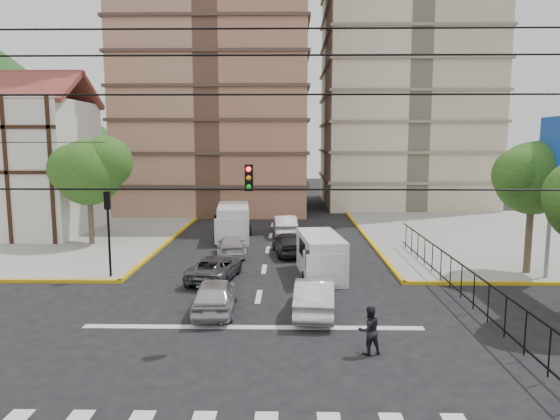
{
  "coord_description": "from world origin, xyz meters",
  "views": [
    {
      "loc": [
        1.36,
        -17.01,
        7.01
      ],
      "look_at": [
        0.97,
        5.03,
        4.0
      ],
      "focal_mm": 32.0,
      "sensor_mm": 36.0,
      "label": 1
    }
  ],
  "objects_px": {
    "car_silver_front_left": "(215,295)",
    "car_white_front_right": "(315,296)",
    "traffic_light_nw": "(108,220)",
    "van_right_lane": "(321,257)",
    "van_left_lane": "(233,224)",
    "pedestrian_crosswalk": "(369,330)"
  },
  "relations": [
    {
      "from": "car_silver_front_left",
      "to": "car_white_front_right",
      "type": "bearing_deg",
      "value": 175.78
    },
    {
      "from": "traffic_light_nw",
      "to": "car_white_front_right",
      "type": "bearing_deg",
      "value": -25.86
    },
    {
      "from": "van_right_lane",
      "to": "car_white_front_right",
      "type": "bearing_deg",
      "value": -102.95
    },
    {
      "from": "car_silver_front_left",
      "to": "car_white_front_right",
      "type": "xyz_separation_m",
      "value": [
        4.12,
        -0.12,
        0.02
      ]
    },
    {
      "from": "van_right_lane",
      "to": "van_left_lane",
      "type": "xyz_separation_m",
      "value": [
        -5.68,
        9.92,
        0.14
      ]
    },
    {
      "from": "car_white_front_right",
      "to": "pedestrian_crosswalk",
      "type": "relative_size",
      "value": 2.73
    },
    {
      "from": "car_white_front_right",
      "to": "pedestrian_crosswalk",
      "type": "bearing_deg",
      "value": 116.22
    },
    {
      "from": "car_silver_front_left",
      "to": "van_right_lane",
      "type": "bearing_deg",
      "value": -133.95
    },
    {
      "from": "van_right_lane",
      "to": "pedestrian_crosswalk",
      "type": "height_order",
      "value": "van_right_lane"
    },
    {
      "from": "car_silver_front_left",
      "to": "traffic_light_nw",
      "type": "bearing_deg",
      "value": -40.93
    },
    {
      "from": "car_silver_front_left",
      "to": "pedestrian_crosswalk",
      "type": "bearing_deg",
      "value": 141.95
    },
    {
      "from": "van_right_lane",
      "to": "car_white_front_right",
      "type": "xyz_separation_m",
      "value": [
        -0.61,
        -5.48,
        -0.33
      ]
    },
    {
      "from": "car_white_front_right",
      "to": "pedestrian_crosswalk",
      "type": "height_order",
      "value": "pedestrian_crosswalk"
    },
    {
      "from": "van_left_lane",
      "to": "pedestrian_crosswalk",
      "type": "bearing_deg",
      "value": -76.74
    },
    {
      "from": "car_silver_front_left",
      "to": "pedestrian_crosswalk",
      "type": "relative_size",
      "value": 2.58
    },
    {
      "from": "van_right_lane",
      "to": "car_silver_front_left",
      "type": "relative_size",
      "value": 1.2
    },
    {
      "from": "traffic_light_nw",
      "to": "pedestrian_crosswalk",
      "type": "bearing_deg",
      "value": -37.01
    },
    {
      "from": "van_right_lane",
      "to": "traffic_light_nw",
      "type": "bearing_deg",
      "value": 176.11
    },
    {
      "from": "van_right_lane",
      "to": "van_left_lane",
      "type": "distance_m",
      "value": 11.43
    },
    {
      "from": "traffic_light_nw",
      "to": "van_left_lane",
      "type": "relative_size",
      "value": 0.77
    },
    {
      "from": "van_left_lane",
      "to": "car_white_front_right",
      "type": "bearing_deg",
      "value": -77.52
    },
    {
      "from": "car_white_front_right",
      "to": "pedestrian_crosswalk",
      "type": "distance_m",
      "value": 4.28
    }
  ]
}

